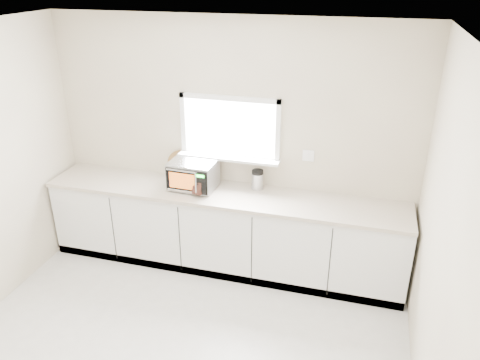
% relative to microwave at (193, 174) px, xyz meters
% --- Properties ---
extents(back_wall, '(4.00, 0.17, 2.70)m').
position_rel_microwave_xyz_m(back_wall, '(0.34, 0.28, 0.28)').
color(back_wall, beige).
rests_on(back_wall, ground).
extents(cabinets, '(3.92, 0.60, 0.88)m').
position_rel_microwave_xyz_m(cabinets, '(0.34, -0.01, -0.64)').
color(cabinets, silver).
rests_on(cabinets, ground).
extents(countertop, '(3.92, 0.64, 0.04)m').
position_rel_microwave_xyz_m(countertop, '(0.34, -0.02, -0.18)').
color(countertop, beige).
rests_on(countertop, cabinets).
extents(microwave, '(0.49, 0.42, 0.31)m').
position_rel_microwave_xyz_m(microwave, '(0.00, 0.00, 0.00)').
color(microwave, black).
rests_on(microwave, countertop).
extents(knife_block, '(0.14, 0.22, 0.30)m').
position_rel_microwave_xyz_m(knife_block, '(0.13, -0.12, -0.04)').
color(knife_block, '#422117').
rests_on(knife_block, countertop).
extents(cutting_board, '(0.32, 0.08, 0.32)m').
position_rel_microwave_xyz_m(cutting_board, '(-0.23, 0.23, -0.00)').
color(cutting_board, olive).
rests_on(cutting_board, countertop).
extents(coffee_grinder, '(0.15, 0.15, 0.22)m').
position_rel_microwave_xyz_m(coffee_grinder, '(0.67, 0.17, -0.05)').
color(coffee_grinder, '#B4B7BC').
rests_on(coffee_grinder, countertop).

